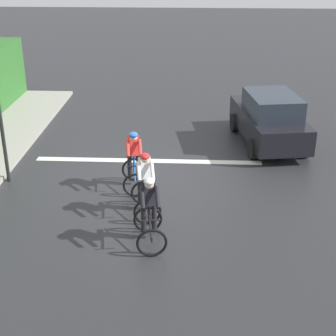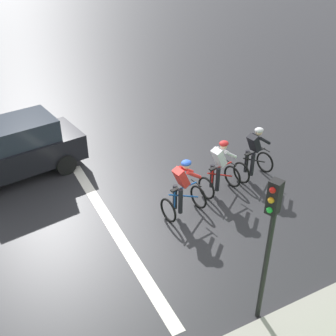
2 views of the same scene
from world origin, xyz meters
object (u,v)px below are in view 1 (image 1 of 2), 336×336
cyclist_lead (149,212)px  cyclist_mid (134,161)px  cyclist_second (145,185)px  car_black (269,119)px

cyclist_lead → cyclist_mid: bearing=-77.0°
cyclist_second → cyclist_mid: same height
cyclist_lead → cyclist_second: size_ratio=1.00×
cyclist_lead → car_black: bearing=-118.7°
cyclist_second → cyclist_mid: 1.49m
cyclist_lead → cyclist_second: bearing=-81.0°
cyclist_second → cyclist_lead: bearing=99.0°
car_black → cyclist_mid: bearing=40.8°
cyclist_second → car_black: car_black is taller
cyclist_second → cyclist_mid: size_ratio=1.00×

